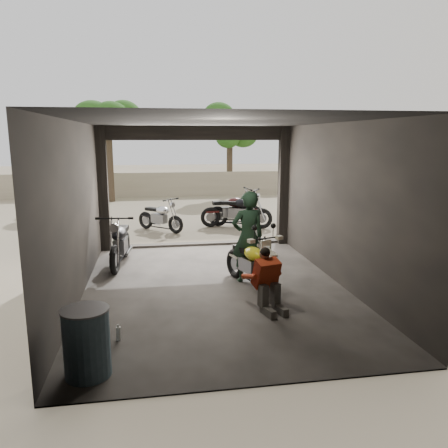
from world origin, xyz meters
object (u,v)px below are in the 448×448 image
object	(u,v)px
main_bike	(251,260)
sign_post	(323,178)
outside_bike_a	(160,215)
stool	(255,241)
rider	(248,237)
mechanic	(269,282)
left_bike	(120,239)
outside_bike_b	(232,207)
oil_drum	(87,344)
helmet	(254,232)
outside_bike_c	(240,208)

from	to	relation	value
main_bike	sign_post	bearing A→B (deg)	33.86
outside_bike_a	stool	xyz separation A→B (m)	(2.23, -3.44, -0.12)
main_bike	stool	distance (m)	2.21
main_bike	outside_bike_a	bearing A→B (deg)	88.16
rider	sign_post	bearing A→B (deg)	-138.20
mechanic	left_bike	bearing A→B (deg)	114.35
left_bike	sign_post	bearing A→B (deg)	24.56
outside_bike_b	rider	bearing A→B (deg)	167.10
oil_drum	stool	bearing A→B (deg)	56.76
outside_bike_b	helmet	size ratio (longest dim) A/B	6.09
outside_bike_c	mechanic	bearing A→B (deg)	-162.55
outside_bike_c	stool	size ratio (longest dim) A/B	3.88
outside_bike_b	oil_drum	xyz separation A→B (m)	(-3.45, -8.91, -0.19)
left_bike	stool	size ratio (longest dim) A/B	3.74
outside_bike_c	mechanic	xyz separation A→B (m)	(-0.91, -7.02, -0.11)
main_bike	oil_drum	world-z (taller)	main_bike
left_bike	rider	distance (m)	3.12
helmet	outside_bike_b	bearing A→B (deg)	88.11
outside_bike_a	stool	bearing A→B (deg)	-103.76
mechanic	oil_drum	bearing A→B (deg)	-164.46
helmet	oil_drum	world-z (taller)	oil_drum
outside_bike_a	helmet	world-z (taller)	outside_bike_a
outside_bike_a	outside_bike_c	world-z (taller)	outside_bike_c
stool	oil_drum	world-z (taller)	oil_drum
stool	sign_post	world-z (taller)	sign_post
helmet	oil_drum	distance (m)	6.01
outside_bike_c	oil_drum	world-z (taller)	outside_bike_c
left_bike	outside_bike_a	distance (m)	3.74
rider	helmet	bearing A→B (deg)	-115.35
left_bike	helmet	size ratio (longest dim) A/B	5.94
outside_bike_b	helmet	distance (m)	3.89
outside_bike_b	sign_post	world-z (taller)	sign_post
rider	left_bike	bearing A→B (deg)	-39.71
rider	stool	xyz separation A→B (m)	(0.57, 1.80, -0.53)
left_bike	oil_drum	size ratio (longest dim) A/B	2.07
rider	helmet	distance (m)	1.91
outside_bike_a	helmet	distance (m)	4.09
outside_bike_b	outside_bike_c	xyz separation A→B (m)	(0.20, -0.28, 0.01)
stool	helmet	xyz separation A→B (m)	(-0.01, -0.00, 0.21)
outside_bike_b	rider	size ratio (longest dim) A/B	0.99
left_bike	mechanic	world-z (taller)	left_bike
left_bike	sign_post	distance (m)	6.03
outside_bike_c	sign_post	world-z (taller)	sign_post
main_bike	stool	world-z (taller)	main_bike
oil_drum	main_bike	bearing A→B (deg)	47.02
rider	stool	distance (m)	1.97
stool	oil_drum	bearing A→B (deg)	-123.24
main_bike	outside_bike_b	world-z (taller)	outside_bike_b
mechanic	helmet	bearing A→B (deg)	66.06
sign_post	stool	bearing A→B (deg)	-126.79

